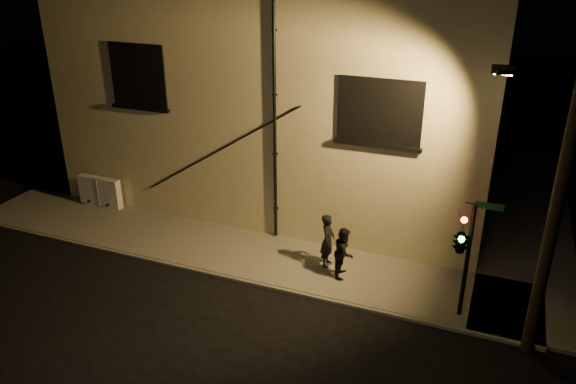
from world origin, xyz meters
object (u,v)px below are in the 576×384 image
at_px(pedestrian_a, 328,240).
at_px(pedestrian_b, 344,252).
at_px(streetlamp_pole, 552,209).
at_px(traffic_signal, 462,241).
at_px(utility_cabinet, 100,192).

bearing_deg(pedestrian_a, pedestrian_b, -123.37).
distance_m(pedestrian_b, streetlamp_pole, 6.26).
relative_size(pedestrian_b, streetlamp_pole, 0.22).
height_order(pedestrian_a, traffic_signal, traffic_signal).
distance_m(pedestrian_a, traffic_signal, 4.48).
relative_size(pedestrian_a, streetlamp_pole, 0.24).
height_order(pedestrian_b, streetlamp_pole, streetlamp_pole).
xyz_separation_m(utility_cabinet, pedestrian_b, (10.33, -1.36, 0.21)).
bearing_deg(streetlamp_pole, pedestrian_a, 163.05).
xyz_separation_m(utility_cabinet, streetlamp_pole, (15.63, -2.78, 3.24)).
bearing_deg(pedestrian_b, traffic_signal, -108.85).
height_order(pedestrian_b, traffic_signal, traffic_signal).
bearing_deg(pedestrian_b, utility_cabinet, 77.70).
bearing_deg(traffic_signal, streetlamp_pole, -16.85).
height_order(pedestrian_a, pedestrian_b, pedestrian_a).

